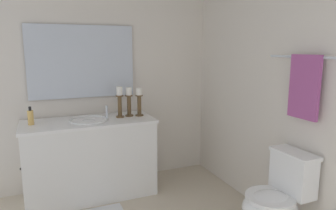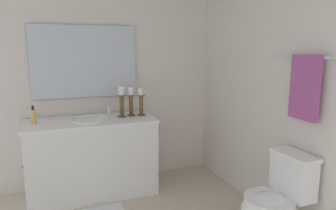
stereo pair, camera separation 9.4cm
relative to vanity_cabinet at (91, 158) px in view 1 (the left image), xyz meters
The scene contains 12 objects.
wall_back 2.06m from the vanity_cabinet, 53.34° to the left, with size 2.91×0.04×2.45m, color silver.
wall_left 0.89m from the vanity_cabinet, 155.89° to the left, with size 0.04×2.74×2.45m, color silver.
vanity_cabinet is the anchor object (origin of this frame).
sink_basin 0.37m from the vanity_cabinet, 90.00° to the left, with size 0.40×0.40×0.24m.
mirror 1.04m from the vanity_cabinet, behind, with size 0.02×1.13×0.78m, color silver.
candle_holder_tall 0.80m from the vanity_cabinet, 90.67° to the left, with size 0.09×0.09×0.31m.
candle_holder_short 0.73m from the vanity_cabinet, 94.69° to the left, with size 0.09×0.09×0.32m.
candle_holder_mid 0.68m from the vanity_cabinet, 92.44° to the left, with size 0.09×0.09×0.33m.
soap_bottle 0.73m from the vanity_cabinet, 93.59° to the right, with size 0.06×0.06×0.18m.
toilet 1.88m from the vanity_cabinet, 41.10° to the left, with size 0.39×0.54×0.75m.
towel_bar 2.30m from the vanity_cabinet, 45.96° to the left, with size 0.02×0.02×0.81m, color silver.
towel_near_vanity 2.19m from the vanity_cabinet, 45.60° to the left, with size 0.28×0.03×0.50m, color #A54C8C.
Camera 1 is at (2.03, -0.60, 1.56)m, focal length 32.78 mm.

